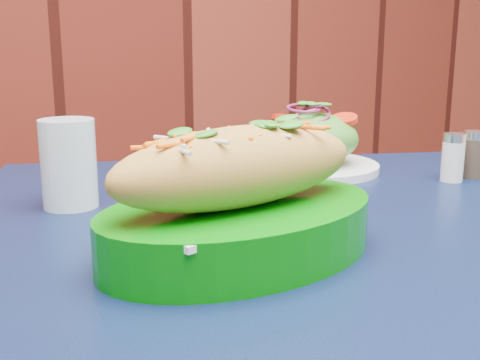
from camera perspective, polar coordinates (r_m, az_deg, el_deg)
cafe_table at (r=0.70m, az=5.48°, el=-11.17°), size 1.05×1.05×0.75m
banh_mi_basket at (r=0.57m, az=-0.00°, el=-2.06°), size 0.31×0.21×0.13m
salad_plate at (r=0.95m, az=6.80°, el=3.42°), size 0.21×0.21×0.11m
water_glass at (r=0.76m, az=-15.93°, el=1.50°), size 0.07×0.07×0.11m
salt_shaker at (r=0.92m, az=19.54°, el=2.02°), size 0.03×0.03×0.07m
pepper_shaker at (r=0.96m, az=21.26°, el=2.27°), size 0.03×0.03×0.07m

